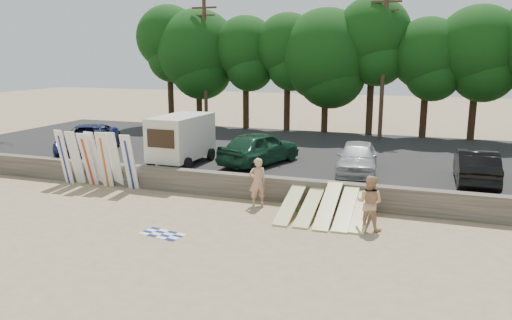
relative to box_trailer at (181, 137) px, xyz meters
The scene contains 27 objects.
ground 8.44m from the box_trailer, 39.72° to the right, with size 120.00×120.00×0.00m, color tan.
seawall 6.86m from the box_trailer, 19.54° to the right, with size 44.00×0.50×1.00m, color #6B6356.
parking_lot 8.38m from the box_trailer, 39.86° to the left, with size 44.00×14.50×0.70m, color #282828.
treeline 14.42m from the box_trailer, 63.41° to the left, with size 32.07×6.40×8.88m.
utility_poles 14.01m from the box_trailer, 52.35° to the left, with size 25.80×0.26×9.00m.
box_trailer is the anchor object (origin of this frame).
car_0 5.99m from the box_trailer, behind, with size 2.50×5.43×1.51m, color #151D4A.
car_1 3.80m from the box_trailer, 17.45° to the left, with size 1.91×4.74×1.61m, color #153A25.
car_2 8.37m from the box_trailer, ahead, with size 1.70×4.23×1.44m, color #B4B5BA.
car_3 13.16m from the box_trailer, ahead, with size 1.52×4.35×1.43m, color black.
surfboard_upright_0 5.44m from the box_trailer, 147.65° to the right, with size 0.50×0.06×2.60m, color white.
surfboard_upright_1 4.93m from the box_trailer, 144.96° to the right, with size 0.50×0.06×2.60m, color white.
surfboard_upright_2 4.41m from the box_trailer, 138.73° to the right, with size 0.50×0.06×2.60m, color white.
surfboard_upright_3 4.11m from the box_trailer, 137.96° to the right, with size 0.50×0.06×2.60m, color white.
surfboard_upright_4 3.77m from the box_trailer, 130.63° to the right, with size 0.50×0.06×2.60m, color white.
surfboard_upright_5 3.39m from the box_trailer, 126.17° to the right, with size 0.50×0.06×2.60m, color white.
surfboard_upright_6 3.13m from the box_trailer, 111.10° to the right, with size 0.50×0.06×2.60m, color white.
surfboard_low_0 7.71m from the box_trailer, 30.24° to the right, with size 0.56×3.00×0.07m, color #D9D589.
surfboard_low_1 8.34m from the box_trailer, 27.49° to the right, with size 0.56×3.00×0.07m, color #D9D589.
surfboard_low_2 8.97m from the box_trailer, 25.96° to the right, with size 0.56×3.00×0.07m, color #D9D589.
surfboard_low_3 9.52m from the box_trailer, 23.74° to the right, with size 0.56×3.00×0.07m, color #D9D589.
surfboard_low_4 9.99m from the box_trailer, 22.00° to the right, with size 0.56×3.00×0.07m, color #D9D589.
beachgoer_a 5.94m from the box_trailer, 31.99° to the right, with size 0.71×0.46×1.94m, color tan.
beachgoer_b 10.54m from the box_trailer, 25.19° to the right, with size 0.93×0.72×1.91m, color tan.
cooler 7.47m from the box_trailer, 26.93° to the right, with size 0.38×0.30×0.32m, color green.
gear_bag 7.92m from the box_trailer, 22.92° to the right, with size 0.30×0.25×0.22m, color orange.
beach_towel 8.11m from the box_trailer, 67.32° to the right, with size 1.50×1.50×0.00m, color white.
Camera 1 is at (4.94, -15.91, 5.90)m, focal length 35.00 mm.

